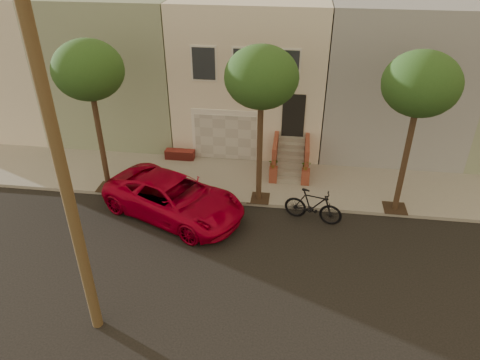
# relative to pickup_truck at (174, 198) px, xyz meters

# --- Properties ---
(ground) EXTENTS (90.00, 90.00, 0.00)m
(ground) POSITION_rel_pickup_truck_xyz_m (2.19, -2.51, -0.80)
(ground) COLOR black
(ground) RESTS_ON ground
(sidewalk) EXTENTS (40.00, 3.70, 0.15)m
(sidewalk) POSITION_rel_pickup_truck_xyz_m (2.19, 2.84, -0.72)
(sidewalk) COLOR gray
(sidewalk) RESTS_ON ground
(house_row) EXTENTS (33.10, 11.70, 7.00)m
(house_row) POSITION_rel_pickup_truck_xyz_m (2.19, 8.68, 2.85)
(house_row) COLOR beige
(house_row) RESTS_ON sidewalk
(tree_left) EXTENTS (2.70, 2.57, 6.30)m
(tree_left) POSITION_rel_pickup_truck_xyz_m (-3.31, 1.39, 4.46)
(tree_left) COLOR #2D2116
(tree_left) RESTS_ON sidewalk
(tree_mid) EXTENTS (2.70, 2.57, 6.30)m
(tree_mid) POSITION_rel_pickup_truck_xyz_m (3.19, 1.39, 4.46)
(tree_mid) COLOR #2D2116
(tree_mid) RESTS_ON sidewalk
(tree_right) EXTENTS (2.70, 2.57, 6.30)m
(tree_right) POSITION_rel_pickup_truck_xyz_m (8.69, 1.39, 4.46)
(tree_right) COLOR #2D2116
(tree_right) RESTS_ON sidewalk
(pickup_truck) EXTENTS (6.32, 4.75, 1.59)m
(pickup_truck) POSITION_rel_pickup_truck_xyz_m (0.00, 0.00, 0.00)
(pickup_truck) COLOR #AC001F
(pickup_truck) RESTS_ON ground
(motorcycle) EXTENTS (2.35, 1.19, 1.36)m
(motorcycle) POSITION_rel_pickup_truck_xyz_m (5.39, 0.32, -0.12)
(motorcycle) COLOR black
(motorcycle) RESTS_ON ground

